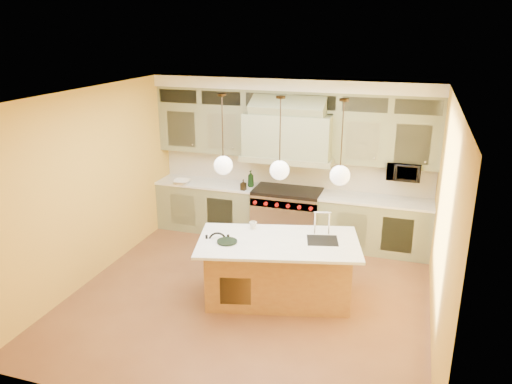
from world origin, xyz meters
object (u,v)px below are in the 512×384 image
(kitchen_island, at_px, (278,268))
(microwave, at_px, (404,171))
(range, at_px, (287,214))
(counter_stool, at_px, (218,265))

(kitchen_island, distance_m, microwave, 2.85)
(range, relative_size, counter_stool, 1.19)
(range, bearing_deg, counter_stool, -98.93)
(range, xyz_separation_m, kitchen_island, (0.41, -2.08, -0.01))
(counter_stool, bearing_deg, kitchen_island, 2.71)
(kitchen_island, relative_size, microwave, 4.49)
(counter_stool, xyz_separation_m, microwave, (2.33, 2.52, 0.88))
(counter_stool, height_order, microwave, microwave)
(range, distance_m, microwave, 2.18)
(microwave, bearing_deg, kitchen_island, -125.21)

